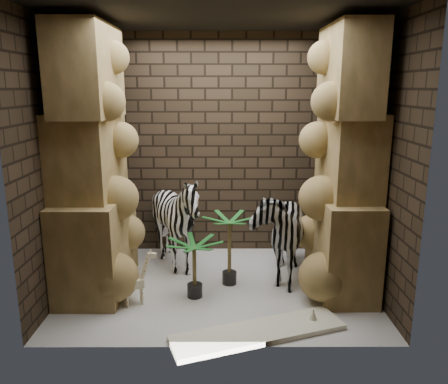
{
  "coord_description": "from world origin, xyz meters",
  "views": [
    {
      "loc": [
        0.06,
        -4.82,
        2.29
      ],
      "look_at": [
        0.07,
        0.15,
        1.11
      ],
      "focal_mm": 35.53,
      "sensor_mm": 36.0,
      "label": 1
    }
  ],
  "objects_px": {
    "surfboard": "(258,332)",
    "zebra_right": "(278,223)",
    "zebra_left": "(177,226)",
    "palm_back": "(194,268)",
    "giraffe_toy": "(133,278)",
    "palm_front": "(229,250)"
  },
  "relations": [
    {
      "from": "palm_front",
      "to": "zebra_left",
      "type": "bearing_deg",
      "value": 146.9
    },
    {
      "from": "zebra_right",
      "to": "palm_front",
      "type": "xyz_separation_m",
      "value": [
        -0.59,
        -0.23,
        -0.25
      ]
    },
    {
      "from": "zebra_right",
      "to": "surfboard",
      "type": "height_order",
      "value": "zebra_right"
    },
    {
      "from": "zebra_right",
      "to": "surfboard",
      "type": "relative_size",
      "value": 0.81
    },
    {
      "from": "zebra_left",
      "to": "giraffe_toy",
      "type": "height_order",
      "value": "zebra_left"
    },
    {
      "from": "palm_back",
      "to": "surfboard",
      "type": "height_order",
      "value": "palm_back"
    },
    {
      "from": "palm_front",
      "to": "surfboard",
      "type": "height_order",
      "value": "palm_front"
    },
    {
      "from": "palm_back",
      "to": "giraffe_toy",
      "type": "bearing_deg",
      "value": -163.29
    },
    {
      "from": "zebra_right",
      "to": "zebra_left",
      "type": "height_order",
      "value": "zebra_right"
    },
    {
      "from": "zebra_right",
      "to": "surfboard",
      "type": "xyz_separation_m",
      "value": [
        -0.33,
        -1.35,
        -0.66
      ]
    },
    {
      "from": "surfboard",
      "to": "zebra_right",
      "type": "bearing_deg",
      "value": 56.58
    },
    {
      "from": "palm_back",
      "to": "surfboard",
      "type": "xyz_separation_m",
      "value": [
        0.65,
        -0.79,
        -0.31
      ]
    },
    {
      "from": "giraffe_toy",
      "to": "palm_back",
      "type": "bearing_deg",
      "value": -7.72
    },
    {
      "from": "zebra_right",
      "to": "palm_back",
      "type": "bearing_deg",
      "value": -141.76
    },
    {
      "from": "zebra_left",
      "to": "palm_front",
      "type": "bearing_deg",
      "value": -15.49
    },
    {
      "from": "surfboard",
      "to": "palm_back",
      "type": "bearing_deg",
      "value": 109.85
    },
    {
      "from": "palm_back",
      "to": "surfboard",
      "type": "relative_size",
      "value": 0.4
    },
    {
      "from": "zebra_right",
      "to": "palm_front",
      "type": "height_order",
      "value": "zebra_right"
    },
    {
      "from": "zebra_right",
      "to": "surfboard",
      "type": "distance_m",
      "value": 1.54
    },
    {
      "from": "zebra_left",
      "to": "palm_back",
      "type": "distance_m",
      "value": 0.84
    },
    {
      "from": "zebra_right",
      "to": "zebra_left",
      "type": "distance_m",
      "value": 1.27
    },
    {
      "from": "zebra_left",
      "to": "surfboard",
      "type": "relative_size",
      "value": 0.76
    }
  ]
}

